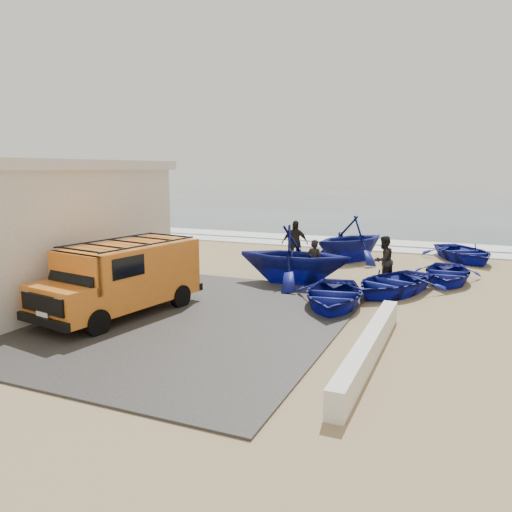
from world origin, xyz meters
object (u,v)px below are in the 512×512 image
(boat_mid_left, at_px, (294,255))
(fisherman_back, at_px, (295,243))
(van, at_px, (123,276))
(boat_far_left, at_px, (351,239))
(boat_near_right, at_px, (392,282))
(boat_near_left, at_px, (333,295))
(parapet, at_px, (369,347))
(boat_far_right, at_px, (464,252))
(fisherman_front, at_px, (314,262))
(boat_mid_right, at_px, (447,273))
(fisherman_middle, at_px, (384,260))

(boat_mid_left, xyz_separation_m, fisherman_back, (-1.07, 3.22, -0.09))
(van, distance_m, boat_far_left, 11.29)
(boat_near_right, distance_m, boat_far_left, 5.85)
(boat_mid_left, bearing_deg, boat_near_left, -144.06)
(parapet, xyz_separation_m, boat_near_right, (-0.40, 6.01, 0.11))
(boat_far_right, relative_size, fisherman_back, 2.00)
(boat_far_left, distance_m, fisherman_back, 2.71)
(boat_near_left, distance_m, fisherman_back, 6.41)
(boat_near_left, bearing_deg, boat_far_right, 60.55)
(boat_near_left, bearing_deg, fisherman_front, 107.66)
(boat_near_right, xyz_separation_m, boat_mid_right, (1.57, 2.45, -0.04))
(fisherman_back, bearing_deg, fisherman_middle, -59.07)
(boat_near_right, height_order, fisherman_middle, fisherman_middle)
(boat_mid_left, bearing_deg, fisherman_front, -68.09)
(van, distance_m, boat_near_right, 8.48)
(boat_near_left, distance_m, boat_near_right, 2.64)
(parapet, distance_m, boat_near_right, 6.02)
(van, height_order, fisherman_middle, van)
(boat_far_left, bearing_deg, van, -80.01)
(parapet, bearing_deg, boat_near_right, 93.78)
(boat_mid_right, distance_m, fisherman_front, 4.79)
(parapet, xyz_separation_m, van, (-6.95, 0.67, 0.83))
(boat_near_right, relative_size, fisherman_middle, 2.14)
(boat_near_left, height_order, fisherman_front, fisherman_front)
(parapet, distance_m, fisherman_middle, 7.37)
(parapet, distance_m, boat_mid_left, 7.24)
(fisherman_middle, xyz_separation_m, fisherman_back, (-3.99, 2.04, 0.09))
(boat_far_right, bearing_deg, boat_mid_right, -124.84)
(van, height_order, boat_mid_left, boat_mid_left)
(boat_mid_right, height_order, boat_far_left, boat_far_left)
(boat_mid_right, relative_size, fisherman_front, 2.09)
(van, height_order, boat_near_right, van)
(fisherman_middle, relative_size, fisherman_back, 0.90)
(boat_mid_right, xyz_separation_m, boat_far_right, (0.49, 4.78, 0.05))
(fisherman_front, distance_m, fisherman_back, 3.37)
(van, relative_size, boat_near_left, 1.43)
(boat_near_left, height_order, boat_far_right, boat_far_right)
(boat_near_left, relative_size, boat_far_right, 0.92)
(boat_mid_right, xyz_separation_m, boat_far_left, (-4.12, 2.77, 0.66))
(van, relative_size, fisherman_front, 3.18)
(van, relative_size, fisherman_back, 2.64)
(boat_near_right, height_order, boat_mid_right, boat_near_right)
(parapet, relative_size, fisherman_front, 3.78)
(boat_near_right, height_order, boat_mid_left, boat_mid_left)
(van, xyz_separation_m, boat_far_right, (8.60, 12.56, -0.71))
(boat_far_left, distance_m, boat_far_right, 5.06)
(boat_near_right, xyz_separation_m, fisherman_front, (-2.76, 0.43, 0.41))
(boat_near_right, height_order, fisherman_front, fisherman_front)
(boat_far_right, bearing_deg, boat_near_right, -134.88)
(fisherman_front, bearing_deg, boat_mid_right, -146.98)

